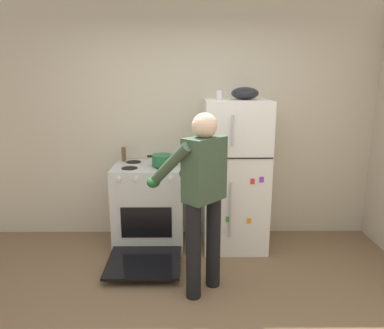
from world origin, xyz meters
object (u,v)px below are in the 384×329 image
Objects in this scene: person_cook at (201,188)px; red_pot at (162,160)px; refrigerator at (235,175)px; stove_range at (149,207)px; mixing_bowl at (245,93)px; pepper_mill at (124,154)px; coffee_mug at (220,95)px.

person_cook is 4.90× the size of red_pot.
refrigerator is at bearing 3.56° from red_pot.
stove_range is 1.63m from mixing_bowl.
person_cook reaches higher than red_pot.
red_pot is at bearing -28.52° from pepper_mill.
coffee_mug reaches higher than stove_range.
person_cook is at bearing -103.42° from coffee_mug.
refrigerator is 1.33× the size of stove_range.
coffee_mug reaches higher than refrigerator.
refrigerator is 0.89m from mixing_bowl.
coffee_mug is (0.78, 0.07, 1.24)m from stove_range.
red_pot is 2.91× the size of coffee_mug.
red_pot is (-0.80, -0.05, 0.18)m from refrigerator.
stove_range is at bearing 120.94° from person_cook.
coffee_mug is at bearing 164.16° from refrigerator.
person_cook reaches higher than pepper_mill.
person_cook is at bearing -59.06° from stove_range.
red_pot is 0.52m from pepper_mill.
coffee_mug is 0.39× the size of mixing_bowl.
coffee_mug reaches higher than red_pot.
person_cook is 1.41m from pepper_mill.
refrigerator is 1.03m from person_cook.
mixing_bowl is (1.04, 0.02, 1.25)m from stove_range.
red_pot is (0.16, -0.03, 0.54)m from stove_range.
stove_range is 1.46m from coffee_mug.
red_pot is at bearing -176.74° from mixing_bowl.
red_pot reaches higher than stove_range.
person_cook is 0.96m from red_pot.
refrigerator is at bearing 1.07° from stove_range.
pepper_mill is at bearing 143.98° from stove_range.
refrigerator is at bearing 66.14° from person_cook.
pepper_mill is at bearing 151.48° from red_pot.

